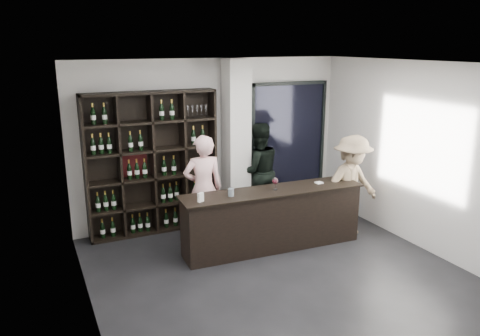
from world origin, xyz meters
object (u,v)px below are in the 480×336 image
tasting_counter (273,219)px  taster_pink (203,189)px  wine_shelf (152,164)px  customer (351,186)px  taster_black (258,171)px

tasting_counter → taster_pink: 1.21m
wine_shelf → customer: 3.34m
wine_shelf → taster_black: size_ratio=1.35×
taster_black → tasting_counter: bearing=78.9°
tasting_counter → customer: size_ratio=1.71×
taster_black → wine_shelf: bearing=1.2°
tasting_counter → customer: 1.50m
taster_black → customer: taster_black is taller
taster_pink → customer: 2.45m
taster_pink → taster_black: bearing=-149.5°
tasting_counter → taster_black: taster_black is taller
tasting_counter → taster_black: size_ratio=1.65×
taster_pink → tasting_counter: bearing=146.3°
customer → tasting_counter: bearing=169.8°
wine_shelf → taster_pink: 1.01m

